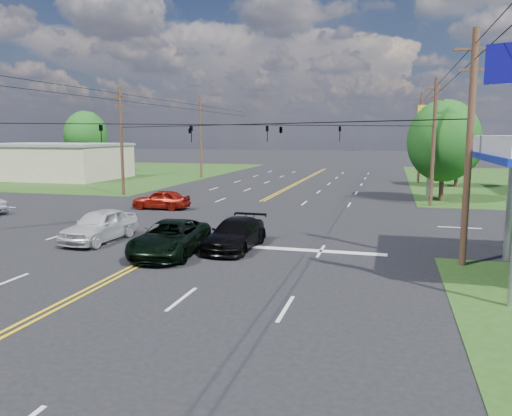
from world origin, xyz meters
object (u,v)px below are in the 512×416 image
(pickup_dkgreen, at_px, (170,238))
(suv_black, at_px, (235,234))
(tree_right_b, at_px, (458,146))
(pole_se, at_px, (469,146))
(pickup_white, at_px, (100,225))
(pole_right_far, at_px, (420,136))
(pole_nw, at_px, (122,140))
(tree_far_l, at_px, (86,136))
(pole_left_far, at_px, (201,136))
(pole_ne, at_px, (434,141))
(tree_right_a, at_px, (444,141))
(retail_nw, at_px, (53,162))

(pickup_dkgreen, height_order, suv_black, pickup_dkgreen)
(tree_right_b, height_order, suv_black, tree_right_b)
(pole_se, height_order, suv_black, pole_se)
(pickup_white, bearing_deg, suv_black, 4.58)
(pole_se, relative_size, pole_right_far, 0.95)
(pole_nw, distance_m, tree_far_l, 29.83)
(pole_left_far, height_order, pickup_white, pole_left_far)
(pole_ne, xyz_separation_m, tree_far_l, (-45.00, 23.00, 0.28))
(pole_ne, height_order, tree_right_a, pole_ne)
(pole_left_far, relative_size, pickup_dkgreen, 1.83)
(pole_left_far, height_order, tree_right_b, pole_left_far)
(pickup_dkgreen, xyz_separation_m, pickup_white, (-4.66, 1.69, 0.06))
(pole_ne, distance_m, pole_left_far, 32.20)
(retail_nw, xyz_separation_m, tree_right_b, (46.50, 2.00, 2.22))
(tree_right_a, height_order, pickup_white, tree_right_a)
(pole_left_far, xyz_separation_m, pole_right_far, (26.00, 0.00, 0.00))
(pole_se, relative_size, pole_left_far, 0.95)
(suv_black, bearing_deg, pole_left_far, 115.80)
(tree_far_l, relative_size, pickup_white, 1.82)
(tree_far_l, bearing_deg, retail_nw, -78.69)
(pole_nw, xyz_separation_m, tree_right_a, (27.00, 3.00, -0.05))
(pole_nw, bearing_deg, pickup_white, -63.43)
(retail_nw, distance_m, tree_right_b, 46.60)
(pole_right_far, relative_size, tree_right_a, 1.22)
(retail_nw, bearing_deg, pole_se, -35.79)
(pole_ne, relative_size, pole_left_far, 0.95)
(pole_ne, xyz_separation_m, pickup_white, (-17.16, -17.68, -4.10))
(tree_far_l, xyz_separation_m, pickup_dkgreen, (32.50, -42.37, -4.44))
(retail_nw, distance_m, tree_right_a, 45.21)
(pole_nw, distance_m, pole_right_far, 32.20)
(pickup_dkgreen, bearing_deg, pickup_white, 155.79)
(pickup_white, bearing_deg, tree_far_l, 127.55)
(pole_nw, relative_size, pickup_dkgreen, 1.74)
(pole_left_far, distance_m, tree_right_b, 29.79)
(pole_se, relative_size, suv_black, 1.94)
(suv_black, bearing_deg, pickup_dkgreen, -141.13)
(tree_right_b, relative_size, suv_black, 1.44)
(suv_black, bearing_deg, tree_right_b, 69.58)
(pole_left_far, bearing_deg, tree_right_a, -30.65)
(pole_se, bearing_deg, suv_black, 177.14)
(retail_nw, bearing_deg, pole_nw, -37.41)
(pole_ne, distance_m, tree_right_b, 15.42)
(pole_se, height_order, tree_far_l, pole_se)
(tree_right_b, bearing_deg, pole_se, -96.05)
(pole_left_far, relative_size, suv_black, 2.04)
(pole_se, height_order, pole_nw, same)
(pole_se, relative_size, pole_ne, 1.00)
(pole_right_far, xyz_separation_m, tree_far_l, (-45.00, 4.00, 0.03))
(pole_nw, bearing_deg, pole_ne, 0.00)
(tree_far_l, bearing_deg, pole_ne, -27.07)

